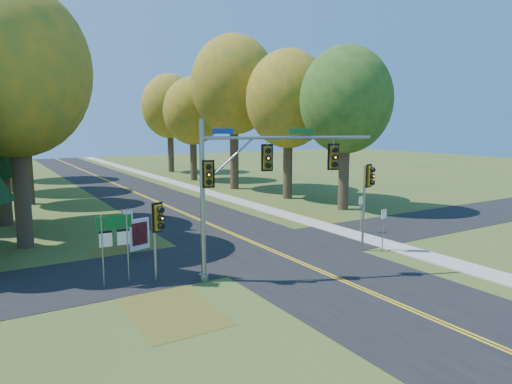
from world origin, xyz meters
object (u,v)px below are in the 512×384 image
traffic_mast (247,178)px  east_signal_pole (368,186)px  route_sign_cluster (115,235)px  info_kiosk (139,234)px

traffic_mast → east_signal_pole: (7.60, 0.44, -0.92)m
traffic_mast → route_sign_cluster: (-5.15, 2.08, -2.30)m
info_kiosk → traffic_mast: bearing=-85.7°
info_kiosk → route_sign_cluster: bearing=-132.9°
east_signal_pole → route_sign_cluster: size_ratio=1.52×
traffic_mast → east_signal_pole: 7.67m
east_signal_pole → traffic_mast: bearing=169.1°
east_signal_pole → info_kiosk: 12.49m
east_signal_pole → route_sign_cluster: bearing=158.4°
traffic_mast → info_kiosk: (-2.64, 7.06, -3.62)m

